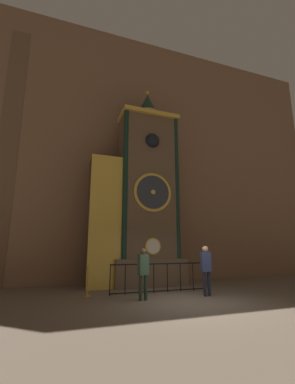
# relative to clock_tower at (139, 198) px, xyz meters

# --- Properties ---
(ground_plane) EXTENTS (28.00, 28.00, 0.00)m
(ground_plane) POSITION_rel_clock_tower_xyz_m (0.49, -4.11, -4.04)
(ground_plane) COLOR brown
(cathedral_back_wall) EXTENTS (24.00, 0.32, 14.18)m
(cathedral_back_wall) POSITION_rel_clock_tower_xyz_m (0.41, 1.43, 3.04)
(cathedral_back_wall) COLOR #846047
(cathedral_back_wall) RESTS_ON ground_plane
(clock_tower) EXTENTS (4.54, 1.81, 9.96)m
(clock_tower) POSITION_rel_clock_tower_xyz_m (0.00, 0.00, 0.00)
(clock_tower) COLOR brown
(clock_tower) RESTS_ON ground_plane
(railing_fence) EXTENTS (4.04, 0.05, 1.10)m
(railing_fence) POSITION_rel_clock_tower_xyz_m (0.30, -1.94, -3.43)
(railing_fence) COLOR black
(railing_fence) RESTS_ON ground_plane
(visitor_near) EXTENTS (0.38, 0.29, 1.68)m
(visitor_near) POSITION_rel_clock_tower_xyz_m (-0.84, -3.16, -3.03)
(visitor_near) COLOR #213427
(visitor_near) RESTS_ON ground_plane
(visitor_far) EXTENTS (0.38, 0.29, 1.76)m
(visitor_far) POSITION_rel_clock_tower_xyz_m (1.57, -3.21, -2.98)
(visitor_far) COLOR #1B213A
(visitor_far) RESTS_ON ground_plane
(stanchion_post) EXTENTS (0.28, 0.28, 1.06)m
(stanchion_post) POSITION_rel_clock_tower_xyz_m (-2.50, -1.86, -3.69)
(stanchion_post) COLOR #B28E33
(stanchion_post) RESTS_ON ground_plane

